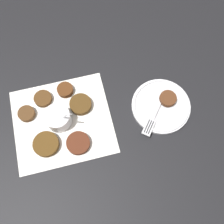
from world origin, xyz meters
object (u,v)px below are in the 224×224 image
object	(u,v)px
sauce_bowl	(58,118)
fork	(152,119)
fritter_on_plate	(168,98)
serving_plate	(161,106)

from	to	relation	value
sauce_bowl	fork	bearing A→B (deg)	-8.25
fork	fritter_on_plate	bearing A→B (deg)	43.68
fork	serving_plate	bearing A→B (deg)	48.50
sauce_bowl	fritter_on_plate	xyz separation A→B (m)	(0.38, 0.02, -0.00)
sauce_bowl	fork	distance (m)	0.31
sauce_bowl	serving_plate	world-z (taller)	sauce_bowl
fritter_on_plate	fork	xyz separation A→B (m)	(-0.07, -0.06, -0.01)
serving_plate	sauce_bowl	bearing A→B (deg)	-179.77
serving_plate	fritter_on_plate	size ratio (longest dim) A/B	3.49
fritter_on_plate	serving_plate	bearing A→B (deg)	-146.50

